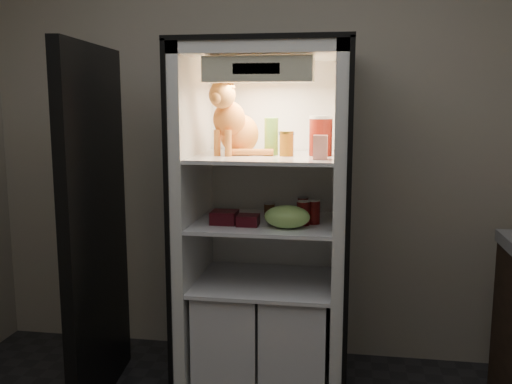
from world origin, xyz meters
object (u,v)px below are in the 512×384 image
(soda_can_a, at_px, (303,207))
(soda_can_c, at_px, (303,213))
(cream_carton, at_px, (320,147))
(soda_can_b, at_px, (314,212))
(refrigerator, at_px, (267,245))
(salsa_jar, at_px, (286,144))
(pepper_jar, at_px, (321,136))
(mayo_tub, at_px, (286,143))
(berry_box_right, at_px, (248,220))
(grape_bag, at_px, (287,217))
(parmesan_shaker, at_px, (271,136))
(tabby_cat, at_px, (234,125))
(condiment_jar, at_px, (269,210))
(berry_box_left, at_px, (224,217))

(soda_can_a, xyz_separation_m, soda_can_c, (0.02, -0.21, 0.01))
(cream_carton, relative_size, soda_can_b, 0.94)
(soda_can_a, bearing_deg, soda_can_b, -68.17)
(refrigerator, distance_m, soda_can_c, 0.32)
(salsa_jar, height_order, soda_can_a, salsa_jar)
(pepper_jar, relative_size, soda_can_b, 1.66)
(refrigerator, distance_m, mayo_tub, 0.57)
(soda_can_a, height_order, berry_box_right, soda_can_a)
(refrigerator, relative_size, grape_bag, 8.16)
(parmesan_shaker, relative_size, salsa_jar, 1.52)
(tabby_cat, distance_m, mayo_tub, 0.30)
(soda_can_b, distance_m, condiment_jar, 0.28)
(mayo_tub, height_order, berry_box_right, mayo_tub)
(salsa_jar, bearing_deg, refrigerator, 146.75)
(berry_box_right, bearing_deg, tabby_cat, 122.04)
(berry_box_right, bearing_deg, condiment_jar, 70.00)
(condiment_jar, bearing_deg, refrigerator, -108.07)
(mayo_tub, xyz_separation_m, salsa_jar, (0.02, -0.14, 0.01))
(condiment_jar, bearing_deg, tabby_cat, -162.68)
(grape_bag, bearing_deg, pepper_jar, 51.59)
(salsa_jar, bearing_deg, cream_carton, -36.91)
(grape_bag, relative_size, berry_box_left, 1.74)
(berry_box_left, bearing_deg, mayo_tub, 37.24)
(refrigerator, height_order, condiment_jar, refrigerator)
(salsa_jar, xyz_separation_m, grape_bag, (0.02, -0.14, -0.36))
(berry_box_left, bearing_deg, tabby_cat, 78.50)
(mayo_tub, relative_size, berry_box_left, 0.88)
(berry_box_right, bearing_deg, refrigerator, 69.67)
(parmesan_shaker, bearing_deg, condiment_jar, 105.76)
(mayo_tub, xyz_separation_m, condiment_jar, (-0.09, -0.03, -0.37))
(soda_can_a, bearing_deg, tabby_cat, -164.02)
(soda_can_b, bearing_deg, berry_box_left, -171.39)
(parmesan_shaker, distance_m, salsa_jar, 0.10)
(parmesan_shaker, relative_size, pepper_jar, 0.94)
(mayo_tub, relative_size, soda_can_b, 0.94)
(parmesan_shaker, relative_size, berry_box_left, 1.47)
(cream_carton, xyz_separation_m, soda_can_b, (-0.03, 0.12, -0.35))
(tabby_cat, relative_size, soda_can_c, 3.30)
(soda_can_c, relative_size, grape_bag, 0.55)
(salsa_jar, height_order, grape_bag, salsa_jar)
(salsa_jar, relative_size, grape_bag, 0.56)
(tabby_cat, xyz_separation_m, soda_can_a, (0.36, 0.10, -0.45))
(tabby_cat, distance_m, parmesan_shaker, 0.21)
(tabby_cat, height_order, berry_box_left, tabby_cat)
(tabby_cat, xyz_separation_m, salsa_jar, (0.28, -0.05, -0.09))
(pepper_jar, bearing_deg, salsa_jar, -163.82)
(cream_carton, bearing_deg, soda_can_a, 109.60)
(tabby_cat, distance_m, salsa_jar, 0.30)
(soda_can_a, bearing_deg, refrigerator, -157.47)
(mayo_tub, relative_size, condiment_jar, 1.41)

